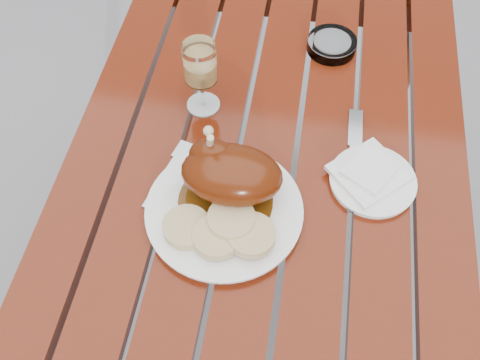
% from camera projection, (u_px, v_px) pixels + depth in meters
% --- Properties ---
extents(ground, '(60.00, 60.00, 0.00)m').
position_uv_depth(ground, '(259.00, 285.00, 1.72)').
color(ground, slate).
rests_on(ground, ground).
extents(table, '(0.80, 1.20, 0.75)m').
position_uv_depth(table, '(263.00, 228.00, 1.41)').
color(table, maroon).
rests_on(table, ground).
extents(dinner_plate, '(0.33, 0.33, 0.02)m').
position_uv_depth(dinner_plate, '(224.00, 211.00, 0.99)').
color(dinner_plate, white).
rests_on(dinner_plate, table).
extents(roast_duck, '(0.19, 0.18, 0.13)m').
position_uv_depth(roast_duck, '(229.00, 173.00, 0.97)').
color(roast_duck, '#502B09').
rests_on(roast_duck, dinner_plate).
extents(bread_dumplings, '(0.20, 0.12, 0.03)m').
position_uv_depth(bread_dumplings, '(221.00, 229.00, 0.94)').
color(bread_dumplings, tan).
rests_on(bread_dumplings, dinner_plate).
extents(wine_glass, '(0.09, 0.09, 0.17)m').
position_uv_depth(wine_glass, '(201.00, 78.00, 1.08)').
color(wine_glass, '#E5B768').
rests_on(wine_glass, table).
extents(side_plate, '(0.19, 0.19, 0.01)m').
position_uv_depth(side_plate, '(372.00, 181.00, 1.03)').
color(side_plate, white).
rests_on(side_plate, table).
extents(napkin, '(0.17, 0.17, 0.01)m').
position_uv_depth(napkin, '(369.00, 173.00, 1.03)').
color(napkin, white).
rests_on(napkin, side_plate).
extents(ashtray, '(0.13, 0.13, 0.03)m').
position_uv_depth(ashtray, '(332.00, 45.00, 1.24)').
color(ashtray, '#B2B7BC').
rests_on(ashtray, table).
extents(fork, '(0.06, 0.16, 0.01)m').
position_uv_depth(fork, '(166.00, 177.00, 1.04)').
color(fork, gray).
rests_on(fork, table).
extents(knife, '(0.02, 0.22, 0.01)m').
position_uv_depth(knife, '(354.00, 166.00, 1.06)').
color(knife, gray).
rests_on(knife, table).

